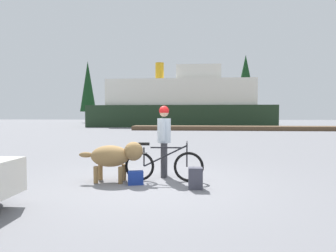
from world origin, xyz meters
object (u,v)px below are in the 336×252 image
(bicycle, at_px, (163,165))
(ferry_boat, at_px, (181,104))
(person_cyclist, at_px, (164,134))
(dog, at_px, (115,156))
(handbag_pannier, at_px, (136,178))
(backpack, at_px, (195,178))

(bicycle, xyz_separation_m, ferry_boat, (-0.52, 29.55, 2.50))
(person_cyclist, xyz_separation_m, dog, (-1.03, -0.59, -0.44))
(bicycle, relative_size, dog, 1.22)
(handbag_pannier, bearing_deg, dog, 158.12)
(handbag_pannier, bearing_deg, person_cyclist, 55.91)
(dog, height_order, backpack, dog)
(bicycle, relative_size, ferry_boat, 0.08)
(person_cyclist, distance_m, handbag_pannier, 1.29)
(bicycle, relative_size, backpack, 4.12)
(handbag_pannier, distance_m, ferry_boat, 29.99)
(person_cyclist, distance_m, ferry_boat, 29.14)
(dog, height_order, handbag_pannier, dog)
(backpack, distance_m, handbag_pannier, 1.28)
(bicycle, xyz_separation_m, dog, (-1.05, -0.12, 0.21))
(handbag_pannier, xyz_separation_m, ferry_boat, (0.04, 29.87, 2.72))
(dog, distance_m, ferry_boat, 29.76)
(handbag_pannier, bearing_deg, backpack, -10.78)
(handbag_pannier, bearing_deg, bicycle, 29.88)
(dog, xyz_separation_m, backpack, (1.75, -0.44, -0.36))
(bicycle, distance_m, dog, 1.08)
(person_cyclist, height_order, handbag_pannier, person_cyclist)
(dog, height_order, ferry_boat, ferry_boat)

